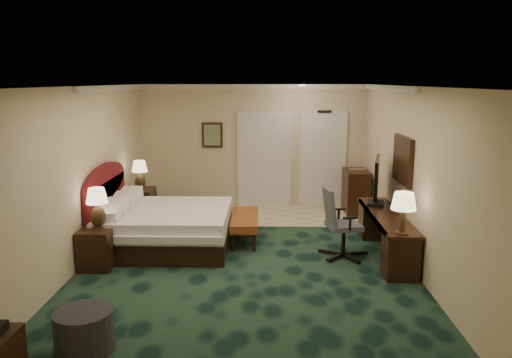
{
  "coord_description": "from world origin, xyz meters",
  "views": [
    {
      "loc": [
        0.32,
        -7.23,
        2.79
      ],
      "look_at": [
        0.14,
        0.6,
        1.23
      ],
      "focal_mm": 35.0,
      "sensor_mm": 36.0,
      "label": 1
    }
  ],
  "objects_px": {
    "tv": "(377,182)",
    "desk_chair": "(344,223)",
    "desk": "(385,235)",
    "nightstand_near": "(97,248)",
    "minibar": "(356,191)",
    "lamp_far": "(140,175)",
    "bed": "(168,228)",
    "nightstand_far": "(140,205)",
    "lamp_near": "(97,208)",
    "ottoman": "(84,331)",
    "bed_bench": "(245,228)"
  },
  "relations": [
    {
      "from": "lamp_near",
      "to": "lamp_far",
      "type": "relative_size",
      "value": 1.06
    },
    {
      "from": "nightstand_near",
      "to": "nightstand_far",
      "type": "bearing_deg",
      "value": 89.45
    },
    {
      "from": "bed",
      "to": "nightstand_near",
      "type": "bearing_deg",
      "value": -131.76
    },
    {
      "from": "bed",
      "to": "bed_bench",
      "type": "distance_m",
      "value": 1.34
    },
    {
      "from": "ottoman",
      "to": "minibar",
      "type": "bearing_deg",
      "value": 56.23
    },
    {
      "from": "lamp_far",
      "to": "desk",
      "type": "relative_size",
      "value": 0.24
    },
    {
      "from": "nightstand_near",
      "to": "lamp_near",
      "type": "bearing_deg",
      "value": 72.99
    },
    {
      "from": "bed",
      "to": "desk",
      "type": "distance_m",
      "value": 3.61
    },
    {
      "from": "nightstand_far",
      "to": "lamp_near",
      "type": "distance_m",
      "value": 2.51
    },
    {
      "from": "bed",
      "to": "lamp_far",
      "type": "xyz_separation_m",
      "value": [
        -0.82,
        1.48,
        0.62
      ]
    },
    {
      "from": "bed",
      "to": "desk",
      "type": "bearing_deg",
      "value": -5.34
    },
    {
      "from": "bed",
      "to": "desk",
      "type": "height_order",
      "value": "desk"
    },
    {
      "from": "nightstand_near",
      "to": "ottoman",
      "type": "distance_m",
      "value": 2.44
    },
    {
      "from": "ottoman",
      "to": "desk_chair",
      "type": "relative_size",
      "value": 0.54
    },
    {
      "from": "bed_bench",
      "to": "tv",
      "type": "relative_size",
      "value": 1.29
    },
    {
      "from": "ottoman",
      "to": "desk",
      "type": "bearing_deg",
      "value": 38.14
    },
    {
      "from": "lamp_far",
      "to": "desk_chair",
      "type": "distance_m",
      "value": 4.2
    },
    {
      "from": "desk_chair",
      "to": "ottoman",
      "type": "bearing_deg",
      "value": -148.06
    },
    {
      "from": "nightstand_far",
      "to": "tv",
      "type": "bearing_deg",
      "value": -15.39
    },
    {
      "from": "tv",
      "to": "desk_chair",
      "type": "distance_m",
      "value": 1.11
    },
    {
      "from": "bed",
      "to": "desk_chair",
      "type": "height_order",
      "value": "desk_chair"
    },
    {
      "from": "nightstand_near",
      "to": "tv",
      "type": "height_order",
      "value": "tv"
    },
    {
      "from": "tv",
      "to": "minibar",
      "type": "relative_size",
      "value": 1.14
    },
    {
      "from": "tv",
      "to": "lamp_far",
      "type": "bearing_deg",
      "value": 178.51
    },
    {
      "from": "bed_bench",
      "to": "desk_chair",
      "type": "xyz_separation_m",
      "value": [
        1.62,
        -0.79,
        0.34
      ]
    },
    {
      "from": "bed",
      "to": "nightstand_near",
      "type": "xyz_separation_m",
      "value": [
        -0.87,
        -0.98,
        -0.03
      ]
    },
    {
      "from": "ottoman",
      "to": "minibar",
      "type": "xyz_separation_m",
      "value": [
        3.8,
        5.68,
        0.24
      ]
    },
    {
      "from": "nightstand_near",
      "to": "desk_chair",
      "type": "distance_m",
      "value": 3.83
    },
    {
      "from": "nightstand_near",
      "to": "desk",
      "type": "relative_size",
      "value": 0.26
    },
    {
      "from": "tv",
      "to": "desk",
      "type": "bearing_deg",
      "value": -72.99
    },
    {
      "from": "nightstand_near",
      "to": "lamp_near",
      "type": "height_order",
      "value": "lamp_near"
    },
    {
      "from": "desk_chair",
      "to": "tv",
      "type": "bearing_deg",
      "value": 37.77
    },
    {
      "from": "lamp_near",
      "to": "desk_chair",
      "type": "xyz_separation_m",
      "value": [
        3.76,
        0.49,
        -0.35
      ]
    },
    {
      "from": "bed_bench",
      "to": "desk_chair",
      "type": "bearing_deg",
      "value": -26.91
    },
    {
      "from": "nightstand_far",
      "to": "lamp_near",
      "type": "bearing_deg",
      "value": -90.14
    },
    {
      "from": "bed",
      "to": "minibar",
      "type": "height_order",
      "value": "minibar"
    },
    {
      "from": "lamp_near",
      "to": "desk",
      "type": "xyz_separation_m",
      "value": [
        4.45,
        0.58,
        -0.57
      ]
    },
    {
      "from": "nightstand_near",
      "to": "minibar",
      "type": "xyz_separation_m",
      "value": [
        4.45,
        3.33,
        0.15
      ]
    },
    {
      "from": "lamp_far",
      "to": "desk_chair",
      "type": "height_order",
      "value": "lamp_far"
    },
    {
      "from": "tv",
      "to": "minibar",
      "type": "distance_m",
      "value": 2.14
    },
    {
      "from": "lamp_near",
      "to": "desk",
      "type": "distance_m",
      "value": 4.52
    },
    {
      "from": "nightstand_far",
      "to": "desk",
      "type": "relative_size",
      "value": 0.28
    },
    {
      "from": "lamp_near",
      "to": "tv",
      "type": "height_order",
      "value": "tv"
    },
    {
      "from": "desk",
      "to": "minibar",
      "type": "bearing_deg",
      "value": 90.32
    },
    {
      "from": "desk",
      "to": "tv",
      "type": "xyz_separation_m",
      "value": [
        -0.04,
        0.64,
        0.74
      ]
    },
    {
      "from": "desk_chair",
      "to": "nightstand_far",
      "type": "bearing_deg",
      "value": 141.71
    },
    {
      "from": "desk",
      "to": "desk_chair",
      "type": "xyz_separation_m",
      "value": [
        -0.68,
        -0.09,
        0.22
      ]
    },
    {
      "from": "nightstand_far",
      "to": "lamp_far",
      "type": "bearing_deg",
      "value": -55.12
    },
    {
      "from": "lamp_near",
      "to": "bed_bench",
      "type": "bearing_deg",
      "value": 30.95
    },
    {
      "from": "minibar",
      "to": "desk",
      "type": "bearing_deg",
      "value": -89.68
    }
  ]
}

